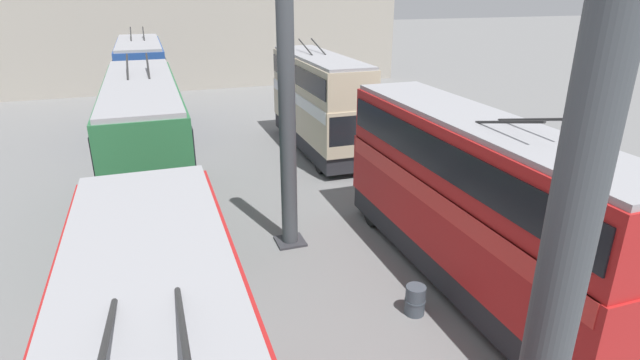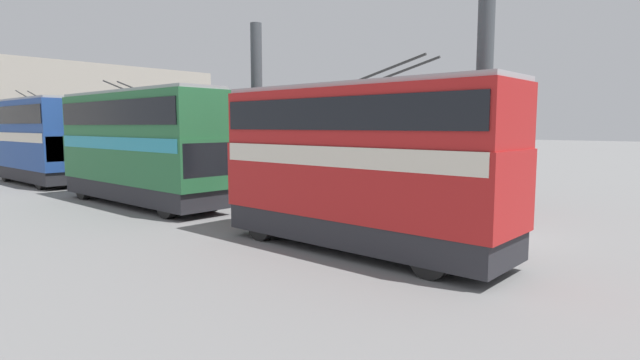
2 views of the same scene
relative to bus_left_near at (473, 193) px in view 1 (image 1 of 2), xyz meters
The scene contains 7 objects.
depot_back_wall 33.00m from the bus_left_near, ahead, with size 0.50×36.00×9.44m.
support_column_far 5.93m from the bus_left_near, 47.63° to the left, with size 0.96×0.96×8.43m.
bus_left_near is the anchor object (origin of this frame).
bus_left_far 13.35m from the bus_left_near, ahead, with size 9.41×2.54×5.61m.
bus_right_mid 11.20m from the bus_left_near, 49.81° to the left, with size 10.75×2.54×5.85m.
bus_right_far 21.65m from the bus_left_near, 23.26° to the left, with size 9.15×2.54×5.96m.
oil_drum 3.41m from the bus_left_near, 114.98° to the left, with size 0.56×0.56×0.83m.
Camera 1 is at (-3.30, 3.96, 8.22)m, focal length 28.00 mm.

